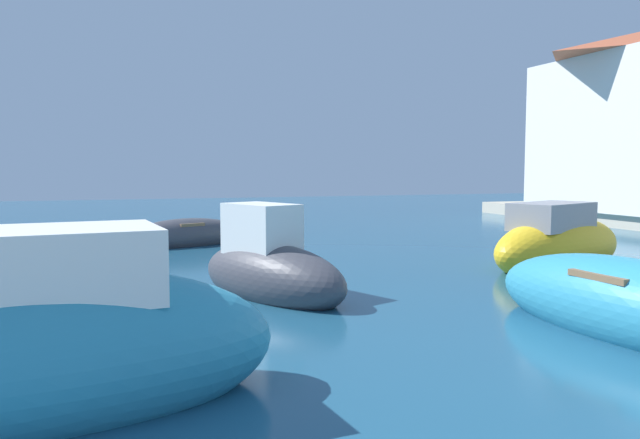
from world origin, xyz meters
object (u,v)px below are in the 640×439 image
Objects in this scene: moored_boat_1 at (186,236)px; moored_boat_2 at (270,270)px; moored_boat_4 at (21,353)px; moored_boat_5 at (626,306)px; moored_boat_3 at (558,244)px.

moored_boat_1 is 1.01× the size of moored_boat_2.
moored_boat_4 is at bearing 55.99° from moored_boat_1.
moored_boat_2 is (0.53, -7.34, 0.17)m from moored_boat_1.
moored_boat_4 is at bearing 89.60° from moored_boat_5.
moored_boat_1 is 11.98m from moored_boat_5.
moored_boat_2 reaches higher than moored_boat_3.
moored_boat_1 is at bearing 117.44° from moored_boat_3.
moored_boat_5 is (7.09, 0.41, -0.17)m from moored_boat_4.
moored_boat_2 is 0.80× the size of moored_boat_5.
moored_boat_3 reaches higher than moored_boat_5.
moored_boat_2 is 5.37m from moored_boat_4.
moored_boat_3 is (6.76, 1.11, 0.03)m from moored_boat_2.
moored_boat_4 is (-10.07, -5.34, 0.06)m from moored_boat_3.
moored_boat_5 reaches higher than moored_boat_1.
moored_boat_1 is at bearing 17.48° from moored_boat_5.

